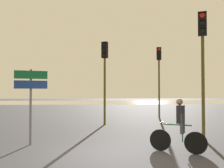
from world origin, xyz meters
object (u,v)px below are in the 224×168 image
object	(u,v)px
traffic_light_near_right	(203,51)
traffic_light_center	(105,67)
traffic_light_far_right	(159,69)
direction_sign_post	(31,93)
cyclist	(179,125)

from	to	relation	value
traffic_light_near_right	traffic_light_center	bearing A→B (deg)	-28.11
traffic_light_far_right	direction_sign_post	xyz separation A→B (m)	(-6.75, -8.49, -1.63)
traffic_light_center	traffic_light_near_right	xyz separation A→B (m)	(3.54, -4.68, 0.17)
direction_sign_post	traffic_light_center	bearing A→B (deg)	-134.57
traffic_light_far_right	cyclist	xyz separation A→B (m)	(-2.01, -9.94, -2.60)
traffic_light_center	traffic_light_near_right	size ratio (longest dim) A/B	0.95
traffic_light_far_right	cyclist	distance (m)	10.47
traffic_light_far_right	cyclist	bearing A→B (deg)	88.53
traffic_light_near_right	direction_sign_post	xyz separation A→B (m)	(-6.30, -0.38, -1.56)
traffic_light_far_right	direction_sign_post	world-z (taller)	traffic_light_far_right
traffic_light_far_right	traffic_light_near_right	bearing A→B (deg)	96.81
traffic_light_far_right	direction_sign_post	size ratio (longest dim) A/B	1.91
direction_sign_post	traffic_light_near_right	bearing A→B (deg)	167.54
traffic_light_far_right	traffic_light_center	bearing A→B (deg)	50.71
traffic_light_far_right	traffic_light_near_right	distance (m)	8.12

